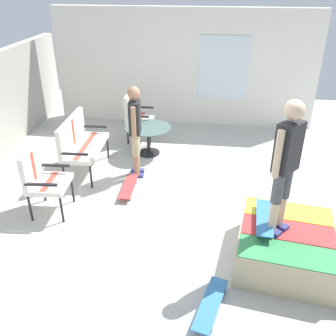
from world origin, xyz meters
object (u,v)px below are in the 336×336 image
Objects in this scene: patio_bench at (79,140)px; skateboard_by_bench at (129,187)px; person_watching at (135,126)px; skateboard_spare at (211,304)px; patio_chair_near_house at (135,113)px; skate_ramp at (288,246)px; skateboard_on_ramp at (264,218)px; patio_chair_by_wall at (41,176)px; patio_table at (148,135)px; person_skater at (286,160)px.

patio_bench reaches higher than skateboard_by_bench.
skateboard_spare is at bearing -154.02° from person_watching.
skate_ramp is at bearing -142.87° from patio_chair_near_house.
skate_ramp is 1.20× the size of person_watching.
skateboard_by_bench is at bearing 31.87° from skateboard_spare.
patio_chair_near_house is at bearing 34.55° from skateboard_on_ramp.
patio_chair_by_wall reaches higher than patio_table.
patio_table is at bearing 38.49° from skate_ramp.
patio_chair_by_wall reaches higher than skate_ramp.
patio_chair_by_wall is at bearing 164.22° from patio_chair_near_house.
person_watching is at bearing 25.98° from skateboard_spare.
patio_table is 0.55× the size of person_skater.
skateboard_spare is at bearing -148.13° from skateboard_by_bench.
skateboard_spare is (-2.32, -1.44, 0.00)m from skateboard_by_bench.
patio_chair_near_house is 2.99m from patio_chair_by_wall.
patio_table is at bearing -149.35° from patio_chair_near_house.
person_skater is at bearing -143.95° from patio_table.
skateboard_spare is 1.28m from skateboard_on_ramp.
person_skater is 2.04× the size of skateboard_by_bench.
person_skater is 0.89m from skateboard_on_ramp.
skateboard_spare is at bearing -160.27° from patio_table.
patio_table is (-0.67, -0.40, -0.21)m from patio_chair_near_house.
patio_bench is 1.24× the size of patio_chair_near_house.
person_watching is at bearing -2.44° from skateboard_by_bench.
person_skater reaches higher than skate_ramp.
patio_chair_near_house is at bearing 21.49° from skateboard_spare.
patio_chair_by_wall is at bearing 79.88° from skateboard_on_ramp.
patio_table reaches higher than skate_ramp.
patio_table is 0.55× the size of person_watching.
skateboard_by_bench is 0.98× the size of skateboard_spare.
skateboard_by_bench and skateboard_spare have the same top height.
skateboard_by_bench is at bearing 57.76° from skateboard_on_ramp.
skateboard_on_ramp is (1.02, -0.61, 0.48)m from skateboard_spare.
person_skater is at bearing -131.12° from skateboard_on_ramp.
patio_table is at bearing -3.42° from person_watching.
person_watching is 0.99× the size of person_skater.
skateboard_by_bench is (-0.59, 0.03, -0.86)m from person_watching.
skateboard_on_ramp reaches higher than patio_table.
skateboard_spare is (-0.92, 0.93, -0.15)m from skate_ramp.
patio_bench is at bearing 40.08° from skateboard_spare.
patio_chair_by_wall reaches higher than skateboard_on_ramp.
person_watching reaches higher than skateboard_on_ramp.
skateboard_spare is at bearing 149.04° from skateboard_on_ramp.
skate_ramp is at bearing -130.32° from person_watching.
skateboard_by_bench is at bearing 177.56° from person_watching.
patio_bench is 1.09m from person_watching.
patio_bench is at bearing 57.92° from person_skater.
skate_ramp is 0.47m from skateboard_on_ramp.
skateboard_by_bench is at bearing -120.51° from patio_bench.
person_watching is at bearing -167.62° from patio_chair_near_house.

